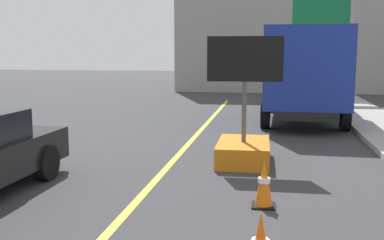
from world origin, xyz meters
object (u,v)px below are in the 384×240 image
arrow_board_trailer (244,140)px  highway_guide_sign (334,29)px  box_truck (304,71)px  traffic_cone_far_lane (264,184)px

arrow_board_trailer → highway_guide_sign: (3.39, 12.69, 2.94)m
box_truck → arrow_board_trailer: bearing=-104.2°
arrow_board_trailer → traffic_cone_far_lane: bearing=-80.5°
highway_guide_sign → traffic_cone_far_lane: (-2.91, -15.58, -3.06)m
box_truck → traffic_cone_far_lane: bearing=-97.1°
highway_guide_sign → traffic_cone_far_lane: bearing=-100.6°
arrow_board_trailer → traffic_cone_far_lane: size_ratio=3.64×
highway_guide_sign → traffic_cone_far_lane: size_ratio=6.75×
arrow_board_trailer → highway_guide_sign: highway_guide_sign is taller
arrow_board_trailer → box_truck: (1.66, 6.56, 1.25)m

